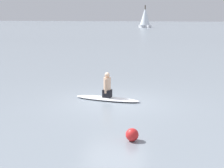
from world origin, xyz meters
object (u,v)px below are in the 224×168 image
at_px(surfboard, 107,99).
at_px(person_paddler, 107,86).
at_px(sailboat_far_right, 145,17).
at_px(buoy_marker, 132,135).

xyz_separation_m(surfboard, person_paddler, (-0.00, 0.00, 0.53)).
distance_m(person_paddler, sailboat_far_right, 88.78).
distance_m(surfboard, person_paddler, 0.53).
distance_m(surfboard, sailboat_far_right, 88.80).
xyz_separation_m(person_paddler, sailboat_far_right, (11.67, -87.98, 2.44)).
bearing_deg(person_paddler, surfboard, 142.00).
distance_m(person_paddler, buoy_marker, 4.76).
xyz_separation_m(sailboat_far_right, buoy_marker, (-13.52, 92.34, -2.84)).
xyz_separation_m(person_paddler, buoy_marker, (-1.86, 4.36, -0.41)).
relative_size(surfboard, buoy_marker, 7.63).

